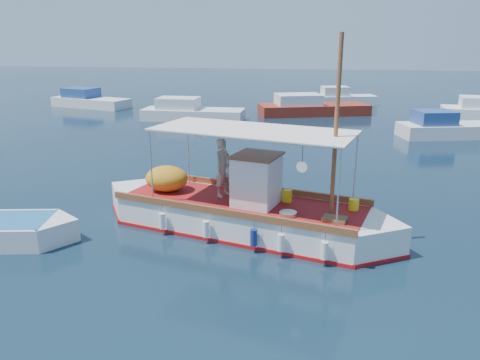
# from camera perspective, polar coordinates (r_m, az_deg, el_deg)

# --- Properties ---
(ground) EXTENTS (160.00, 160.00, 0.00)m
(ground) POSITION_cam_1_polar(r_m,az_deg,el_deg) (14.41, 2.93, -6.44)
(ground) COLOR black
(ground) RESTS_ON ground
(fishing_caique) EXTENTS (9.60, 4.47, 6.06)m
(fishing_caique) POSITION_cam_1_polar(r_m,az_deg,el_deg) (14.51, -0.04, -3.97)
(fishing_caique) COLOR white
(fishing_caique) RESTS_ON ground
(bg_boat_nw) EXTENTS (7.31, 2.41, 1.80)m
(bg_boat_nw) POSITION_cam_1_polar(r_m,az_deg,el_deg) (34.50, -6.10, 8.11)
(bg_boat_nw) COLOR silver
(bg_boat_nw) RESTS_ON ground
(bg_boat_n) EXTENTS (8.84, 5.20, 1.80)m
(bg_boat_n) POSITION_cam_1_polar(r_m,az_deg,el_deg) (37.15, 8.56, 8.64)
(bg_boat_n) COLOR maroon
(bg_boat_n) RESTS_ON ground
(bg_boat_ne) EXTENTS (5.77, 3.43, 1.80)m
(bg_boat_ne) POSITION_cam_1_polar(r_m,az_deg,el_deg) (30.73, 23.51, 5.73)
(bg_boat_ne) COLOR silver
(bg_boat_ne) RESTS_ON ground
(bg_boat_far_w) EXTENTS (7.43, 4.24, 1.80)m
(bg_boat_far_w) POSITION_cam_1_polar(r_m,az_deg,el_deg) (42.95, -17.94, 9.11)
(bg_boat_far_w) COLOR silver
(bg_boat_far_w) RESTS_ON ground
(bg_boat_far_n) EXTENTS (5.92, 3.27, 1.80)m
(bg_boat_far_n) POSITION_cam_1_polar(r_m,az_deg,el_deg) (43.50, 12.30, 9.63)
(bg_boat_far_n) COLOR silver
(bg_boat_far_n) RESTS_ON ground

